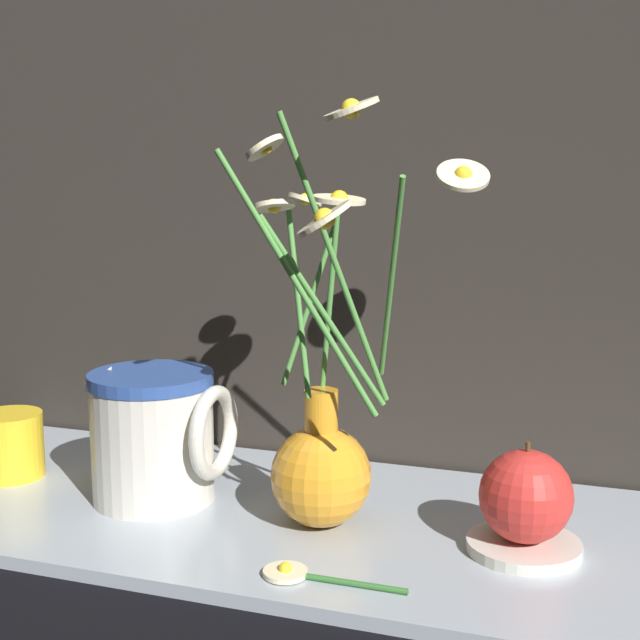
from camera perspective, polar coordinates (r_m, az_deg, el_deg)
ground_plane at (r=0.85m, az=-0.19°, el=-13.19°), size 6.00×6.00×0.00m
shelf at (r=0.85m, az=-0.19°, el=-12.82°), size 0.88×0.33×0.01m
vase_with_flowers at (r=0.80m, az=0.20°, el=-8.12°), size 0.21×0.23×0.37m
yellow_mug at (r=1.00m, az=-19.30°, el=-7.52°), size 0.08×0.07×0.07m
ceramic_pitcher at (r=0.88m, az=-10.52°, el=-6.97°), size 0.14×0.12×0.14m
saucer_plate at (r=0.80m, az=12.91°, el=-13.92°), size 0.10×0.10×0.01m
orange_fruit at (r=0.78m, az=13.04°, el=-10.92°), size 0.08×0.08×0.09m
loose_daisy at (r=0.73m, az=-1.17°, el=-15.98°), size 0.12×0.04×0.01m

